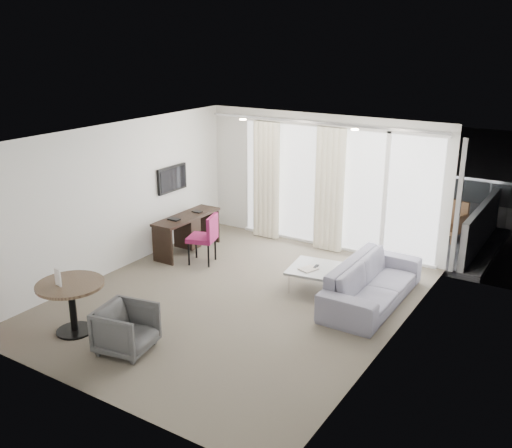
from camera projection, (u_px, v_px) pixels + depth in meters
The scene contains 27 objects.
floor at pixel (236, 300), 9.05m from camera, with size 5.00×6.00×0.00m, color #61594B.
ceiling at pixel (234, 137), 8.23m from camera, with size 5.00×6.00×0.00m, color white.
wall_left at pixel (116, 198), 9.90m from camera, with size 0.00×6.00×2.60m, color silver.
wall_right at pixel (395, 254), 7.38m from camera, with size 0.00×6.00×2.60m, color silver.
wall_front at pixel (81, 294), 6.23m from camera, with size 5.00×0.00×2.60m, color silver.
window_panel at pixel (335, 188), 10.92m from camera, with size 4.00×0.02×2.38m, color white, non-canonical shape.
window_frame at pixel (335, 189), 10.91m from camera, with size 4.10×0.06×2.44m, color white, non-canonical shape.
curtain_left at pixel (266, 180), 11.52m from camera, with size 0.60×0.20×2.38m, color #F2EACA, non-canonical shape.
curtain_right at pixel (329, 190), 10.81m from camera, with size 0.60×0.20×2.38m, color #F2EACA, non-canonical shape.
curtain_track at pixel (320, 123), 10.54m from camera, with size 4.80×0.04×0.04m, color #B2B2B7, non-canonical shape.
downlight_a at pixel (243, 119), 9.97m from camera, with size 0.12×0.12×0.02m, color #FFE0B2.
downlight_b at pixel (355, 130), 8.91m from camera, with size 0.12×0.12×0.02m, color #FFE0B2.
desk at pixel (187, 234), 10.97m from camera, with size 0.48×1.54×0.72m, color black, non-canonical shape.
tv at pixel (172, 179), 11.03m from camera, with size 0.05×0.80×0.50m, color black, non-canonical shape.
desk_chair at pixel (202, 239), 10.39m from camera, with size 0.50×0.47×0.92m, color #841A4B, non-canonical shape.
round_table at pixel (73, 308), 7.96m from camera, with size 0.93×0.93×0.75m, color #493626, non-canonical shape.
menu_card at pixel (59, 287), 7.78m from camera, with size 0.13×0.02×0.24m, color white, non-canonical shape.
tub_armchair at pixel (126, 329), 7.51m from camera, with size 0.68×0.70×0.63m, color #414041.
coffee_table at pixel (316, 278), 9.39m from camera, with size 0.84×0.84×0.38m, color gray, non-canonical shape.
remote at pixel (316, 268), 9.35m from camera, with size 0.05×0.17×0.02m, color black, non-canonical shape.
magazine at pixel (308, 270), 9.26m from camera, with size 0.20×0.25×0.01m, color gray, non-canonical shape.
sofa at pixel (372, 282), 8.88m from camera, with size 2.27×0.89×0.66m, color slate.
terrace_slab at pixel (362, 229), 12.53m from camera, with size 5.60×3.00×0.12m, color #4D4D50.
rattan_chair_a at pixel (397, 210), 12.20m from camera, with size 0.59×0.59×0.87m, color brown, non-canonical shape.
rattan_chair_b at pixel (449, 221), 11.58m from camera, with size 0.54×0.54×0.79m, color brown, non-canonical shape.
rattan_table at pixel (408, 226), 11.77m from camera, with size 0.49×0.49×0.49m, color brown, non-canonical shape.
balustrade at pixel (387, 190), 13.52m from camera, with size 5.50×0.06×1.05m, color #B2B2B7, non-canonical shape.
Camera 1 is at (4.64, -6.78, 4.00)m, focal length 40.00 mm.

